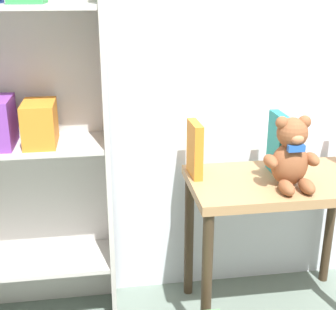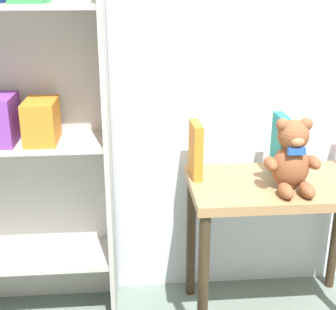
# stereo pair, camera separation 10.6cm
# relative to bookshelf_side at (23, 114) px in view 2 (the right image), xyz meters

# --- Properties ---
(wall_back) EXTENTS (4.80, 0.06, 2.50)m
(wall_back) POSITION_rel_bookshelf_side_xyz_m (0.85, 0.15, 0.39)
(wall_back) COLOR silver
(wall_back) RESTS_ON ground_plane
(bookshelf_side) EXTENTS (0.63, 0.26, 1.52)m
(bookshelf_side) POSITION_rel_bookshelf_side_xyz_m (0.00, 0.00, 0.00)
(bookshelf_side) COLOR #BCB7B2
(bookshelf_side) RESTS_ON ground_plane
(display_table) EXTENTS (0.71, 0.40, 0.61)m
(display_table) POSITION_rel_bookshelf_side_xyz_m (0.97, -0.13, -0.35)
(display_table) COLOR #9E754C
(display_table) RESTS_ON ground_plane
(teddy_bear) EXTENTS (0.20, 0.18, 0.26)m
(teddy_bear) POSITION_rel_bookshelf_side_xyz_m (0.97, -0.19, -0.13)
(teddy_bear) COLOR brown
(teddy_bear) RESTS_ON display_table
(book_standing_orange) EXTENTS (0.04, 0.14, 0.21)m
(book_standing_orange) POSITION_rel_bookshelf_side_xyz_m (0.64, -0.04, -0.15)
(book_standing_orange) COLOR orange
(book_standing_orange) RESTS_ON display_table
(book_standing_teal) EXTENTS (0.04, 0.13, 0.24)m
(book_standing_teal) POSITION_rel_bookshelf_side_xyz_m (0.97, -0.06, -0.13)
(book_standing_teal) COLOR teal
(book_standing_teal) RESTS_ON display_table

